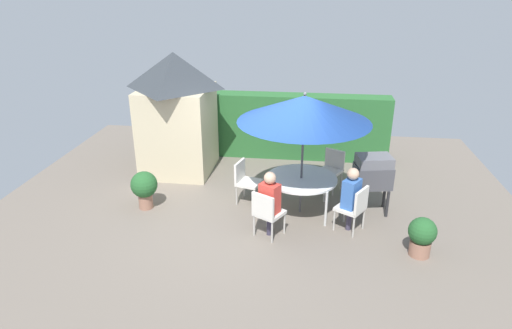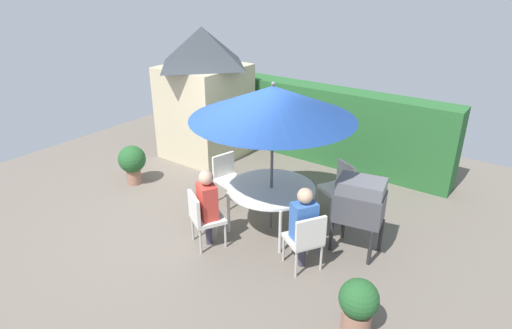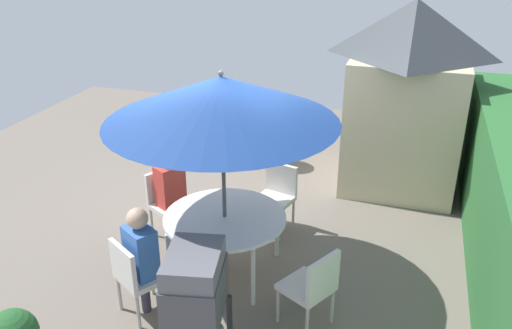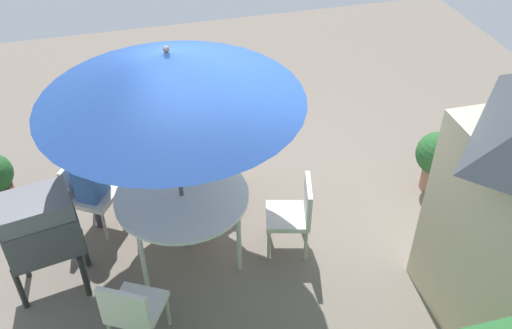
% 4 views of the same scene
% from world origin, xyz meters
% --- Properties ---
extents(ground_plane, '(11.00, 11.00, 0.00)m').
position_xyz_m(ground_plane, '(0.00, 0.00, 0.00)').
color(ground_plane, '#6B6056').
extents(hedge_backdrop, '(6.10, 0.57, 1.67)m').
position_xyz_m(hedge_backdrop, '(0.00, 3.50, 0.84)').
color(hedge_backdrop, '#28602D').
rests_on(hedge_backdrop, ground).
extents(garden_shed, '(1.70, 1.77, 2.87)m').
position_xyz_m(garden_shed, '(-2.11, 2.25, 1.47)').
color(garden_shed, '#C6B793').
rests_on(garden_shed, ground).
extents(patio_table, '(1.42, 1.42, 0.76)m').
position_xyz_m(patio_table, '(0.91, 0.44, 0.71)').
color(patio_table, white).
rests_on(patio_table, ground).
extents(patio_umbrella, '(2.52, 2.52, 2.47)m').
position_xyz_m(patio_umbrella, '(0.91, 0.44, 2.16)').
color(patio_umbrella, '#4C4C51').
rests_on(patio_umbrella, ground).
extents(bbq_grill, '(0.78, 0.62, 1.20)m').
position_xyz_m(bbq_grill, '(2.31, 0.67, 0.85)').
color(bbq_grill, '#47474C').
rests_on(bbq_grill, ground).
extents(chair_near_shed, '(0.63, 0.63, 0.90)m').
position_xyz_m(chair_near_shed, '(0.33, -0.57, 0.52)').
color(chair_near_shed, silver).
rests_on(chair_near_shed, ground).
extents(chair_far_side, '(0.64, 0.64, 0.90)m').
position_xyz_m(chair_far_side, '(1.91, -0.18, 0.52)').
color(chair_far_side, silver).
rests_on(chair_far_side, ground).
extents(chair_toward_hedge, '(0.63, 0.63, 0.90)m').
position_xyz_m(chair_toward_hedge, '(1.56, 1.61, 0.52)').
color(chair_toward_hedge, silver).
rests_on(chair_toward_hedge, ground).
extents(chair_toward_house, '(0.57, 0.56, 0.90)m').
position_xyz_m(chair_toward_house, '(-0.26, 0.75, 0.52)').
color(chair_toward_house, silver).
rests_on(chair_toward_house, ground).
extents(potted_plant_by_shed, '(0.54, 0.54, 0.80)m').
position_xyz_m(potted_plant_by_shed, '(-2.26, 0.21, 0.48)').
color(potted_plant_by_shed, '#936651').
rests_on(potted_plant_by_shed, ground).
extents(potted_plant_by_grill, '(0.47, 0.47, 0.71)m').
position_xyz_m(potted_plant_by_grill, '(2.99, -0.84, 0.39)').
color(potted_plant_by_grill, '#936651').
rests_on(potted_plant_by_grill, ground).
extents(person_in_red, '(0.41, 0.38, 1.26)m').
position_xyz_m(person_in_red, '(0.37, -0.50, 0.78)').
color(person_in_red, '#CC3D33').
rests_on(person_in_red, ground).
extents(person_in_blue, '(0.38, 0.42, 1.26)m').
position_xyz_m(person_in_blue, '(1.84, -0.14, 0.78)').
color(person_in_blue, '#3866B2').
rests_on(person_in_blue, ground).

